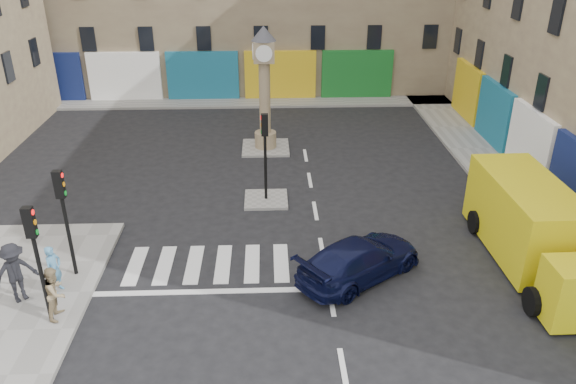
{
  "coord_description": "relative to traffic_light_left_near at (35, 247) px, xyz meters",
  "views": [
    {
      "loc": [
        -1.89,
        -13.19,
        10.66
      ],
      "look_at": [
        -1.2,
        4.68,
        2.0
      ],
      "focal_mm": 35.0,
      "sensor_mm": 36.0,
      "label": 1
    }
  ],
  "objects": [
    {
      "name": "ground",
      "position": [
        8.3,
        -0.2,
        -2.62
      ],
      "size": [
        120.0,
        120.0,
        0.0
      ],
      "primitive_type": "plane",
      "color": "black",
      "rests_on": "ground"
    },
    {
      "name": "sidewalk_right",
      "position": [
        17.0,
        9.8,
        -2.55
      ],
      "size": [
        2.6,
        30.0,
        0.15
      ],
      "primitive_type": "cube",
      "color": "gray",
      "rests_on": "ground"
    },
    {
      "name": "sidewalk_far",
      "position": [
        4.3,
        22.0,
        -2.55
      ],
      "size": [
        32.0,
        2.4,
        0.15
      ],
      "primitive_type": "cube",
      "color": "gray",
      "rests_on": "ground"
    },
    {
      "name": "island_near",
      "position": [
        6.3,
        7.8,
        -2.56
      ],
      "size": [
        1.8,
        1.8,
        0.12
      ],
      "primitive_type": "cube",
      "color": "gray",
      "rests_on": "ground"
    },
    {
      "name": "island_far",
      "position": [
        6.3,
        13.8,
        -2.56
      ],
      "size": [
        2.4,
        2.4,
        0.12
      ],
      "primitive_type": "cube",
      "color": "gray",
      "rests_on": "ground"
    },
    {
      "name": "traffic_light_left_near",
      "position": [
        0.0,
        0.0,
        0.0
      ],
      "size": [
        0.28,
        0.22,
        3.7
      ],
      "color": "black",
      "rests_on": "sidewalk_left"
    },
    {
      "name": "traffic_light_left_far",
      "position": [
        0.0,
        2.4,
        0.0
      ],
      "size": [
        0.28,
        0.22,
        3.7
      ],
      "color": "black",
      "rests_on": "sidewalk_left"
    },
    {
      "name": "traffic_light_island",
      "position": [
        6.3,
        7.8,
        -0.03
      ],
      "size": [
        0.28,
        0.22,
        3.7
      ],
      "color": "black",
      "rests_on": "island_near"
    },
    {
      "name": "clock_pillar",
      "position": [
        6.3,
        13.8,
        0.93
      ],
      "size": [
        1.2,
        1.2,
        6.1
      ],
      "color": "tan",
      "rests_on": "island_far"
    },
    {
      "name": "navy_sedan",
      "position": [
        9.36,
        2.08,
        -1.95
      ],
      "size": [
        4.84,
        4.28,
        1.34
      ],
      "primitive_type": "imported",
      "rotation": [
        0.0,
        0.0,
        2.21
      ],
      "color": "black",
      "rests_on": "ground"
    },
    {
      "name": "yellow_van",
      "position": [
        15.3,
        2.75,
        -1.3
      ],
      "size": [
        2.58,
        7.36,
        2.67
      ],
      "rotation": [
        0.0,
        0.0,
        0.01
      ],
      "color": "yellow",
      "rests_on": "ground"
    },
    {
      "name": "pedestrian_blue",
      "position": [
        -0.27,
        1.45,
        -1.67
      ],
      "size": [
        0.57,
        0.68,
        1.59
      ],
      "primitive_type": "imported",
      "rotation": [
        0.0,
        0.0,
        1.2
      ],
      "color": "#5190BA",
      "rests_on": "sidewalk_left"
    },
    {
      "name": "pedestrian_tan",
      "position": [
        0.19,
        0.19,
        -1.64
      ],
      "size": [
        0.65,
        0.82,
        1.66
      ],
      "primitive_type": "imported",
      "rotation": [
        0.0,
        0.0,
        1.55
      ],
      "color": "#9A855F",
      "rests_on": "sidewalk_left"
    },
    {
      "name": "pedestrian_dark",
      "position": [
        -1.25,
        1.02,
        -1.49
      ],
      "size": [
        1.43,
        1.4,
        1.96
      ],
      "primitive_type": "imported",
      "rotation": [
        0.0,
        0.0,
        0.74
      ],
      "color": "black",
      "rests_on": "sidewalk_left"
    }
  ]
}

